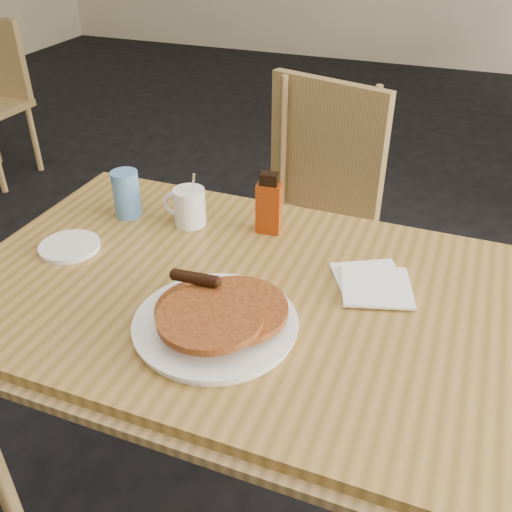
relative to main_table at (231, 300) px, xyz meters
The scene contains 8 objects.
main_table is the anchor object (origin of this frame).
chair_main_far 0.78m from the main_table, 90.91° to the left, with size 0.54×0.54×0.95m.
pancake_plate 0.16m from the main_table, 77.85° to the right, with size 0.32×0.32×0.09m.
coffee_mug 0.30m from the main_table, 133.70° to the left, with size 0.11×0.08×0.15m.
syrup_bottle 0.27m from the main_table, 89.35° to the left, with size 0.06×0.04×0.16m.
napkin_stack 0.31m from the main_table, 19.32° to the left, with size 0.21×0.21×0.01m.
blue_tumbler 0.43m from the main_table, 152.28° to the left, with size 0.07×0.07×0.12m, color #548CC6.
side_saucer 0.41m from the main_table, behind, with size 0.14×0.14×0.01m, color white.
Camera 1 is at (0.36, -0.84, 1.47)m, focal length 40.00 mm.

